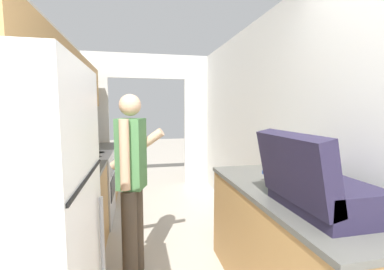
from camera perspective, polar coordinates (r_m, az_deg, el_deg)
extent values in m
cube|color=silver|center=(2.39, -36.47, -0.94)|extent=(0.06, 6.71, 2.50)
cube|color=#B2844C|center=(3.22, -26.96, 11.45)|extent=(0.32, 3.22, 0.61)
cube|color=silver|center=(2.58, 20.54, 0.26)|extent=(0.06, 6.71, 2.50)
cube|color=silver|center=(5.04, -21.57, 0.20)|extent=(0.65, 0.06, 2.05)
cube|color=silver|center=(5.12, 1.90, 0.70)|extent=(0.65, 0.06, 2.05)
cube|color=silver|center=(5.02, -9.99, 14.83)|extent=(2.72, 0.06, 0.45)
cube|color=#B2844C|center=(2.61, -27.05, -18.69)|extent=(0.60, 1.61, 0.86)
cube|color=#565651|center=(2.46, -27.57, -9.23)|extent=(0.62, 1.62, 0.03)
cube|color=#B2844C|center=(4.46, -20.44, -8.22)|extent=(0.60, 0.84, 0.86)
cube|color=#565651|center=(4.39, -20.63, -2.55)|extent=(0.62, 0.86, 0.03)
cube|color=#9EA3A8|center=(2.40, -28.01, -9.27)|extent=(0.42, 0.44, 0.00)
cube|color=#B2844C|center=(2.21, 20.00, -23.08)|extent=(0.60, 1.67, 0.86)
cube|color=#565651|center=(2.04, 20.44, -12.01)|extent=(0.62, 1.69, 0.03)
cube|color=black|center=(1.17, -22.04, -8.54)|extent=(0.01, 0.68, 0.01)
cylinder|color=#99999E|center=(1.57, -19.16, -24.49)|extent=(0.02, 0.02, 0.67)
cube|color=#B7B7BC|center=(3.69, -22.11, -10.95)|extent=(0.62, 0.76, 0.89)
cube|color=black|center=(3.65, -17.16, -10.97)|extent=(0.01, 0.52, 0.27)
cylinder|color=#B7B7BC|center=(3.59, -16.95, -7.56)|extent=(0.02, 0.61, 0.02)
cube|color=#B7B7BC|center=(3.64, -26.92, -3.06)|extent=(0.04, 0.76, 0.14)
cylinder|color=#232328|center=(3.41, -20.82, -4.63)|extent=(0.16, 0.16, 0.01)
cylinder|color=#232328|center=(3.74, -20.05, -3.71)|extent=(0.16, 0.16, 0.01)
cylinder|color=#232328|center=(3.45, -24.90, -4.65)|extent=(0.16, 0.16, 0.01)
cylinder|color=#232328|center=(3.78, -23.78, -3.74)|extent=(0.16, 0.16, 0.01)
cylinder|color=#4C4238|center=(2.40, -13.70, -21.12)|extent=(0.17, 0.17, 0.80)
cylinder|color=#4C4238|center=(2.55, -12.26, -19.47)|extent=(0.17, 0.17, 0.80)
cube|color=#4C844C|center=(2.26, -13.36, -4.05)|extent=(0.27, 0.27, 0.60)
cylinder|color=#DBAD89|center=(2.12, -14.74, -4.30)|extent=(0.10, 0.10, 0.57)
cylinder|color=#DBAD89|center=(2.39, -12.15, -3.11)|extent=(0.51, 0.24, 0.39)
sphere|color=#DBAD89|center=(2.23, -13.61, 6.48)|extent=(0.18, 0.18, 0.18)
cube|color=#231E38|center=(1.72, 27.26, -11.82)|extent=(0.39, 0.60, 0.18)
cube|color=#231E38|center=(1.56, 21.73, -6.78)|extent=(0.18, 0.60, 0.40)
cube|color=#2D2D33|center=(1.93, 21.54, -5.40)|extent=(0.23, 0.02, 0.10)
cube|color=#2D4C99|center=(2.14, 19.83, -10.21)|extent=(0.19, 0.24, 0.03)
cube|color=#33894C|center=(2.13, 19.92, -9.36)|extent=(0.20, 0.30, 0.03)
cube|color=#2D4C99|center=(2.14, 19.71, -8.46)|extent=(0.23, 0.31, 0.03)
cube|color=white|center=(2.10, 20.06, -7.93)|extent=(0.21, 0.25, 0.02)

